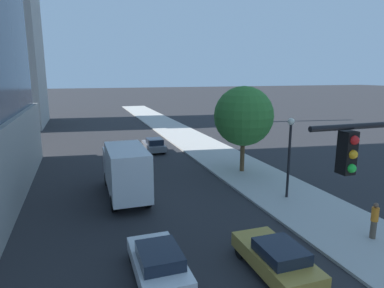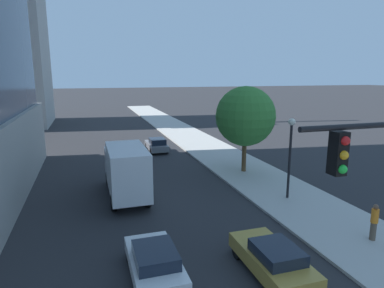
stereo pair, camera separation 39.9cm
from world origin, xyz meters
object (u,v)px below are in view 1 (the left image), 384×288
object	(u,v)px
street_tree	(244,116)
pedestrian_orange_shirt	(374,220)
car_gray	(154,145)
car_white	(158,262)
box_truck	(125,169)
street_lamp	(290,145)
car_gold	(276,258)

from	to	relation	value
street_tree	pedestrian_orange_shirt	world-z (taller)	street_tree
car_gray	street_tree	bearing A→B (deg)	-61.93
car_white	box_truck	world-z (taller)	box_truck
street_lamp	box_truck	xyz separation A→B (m)	(-9.77, 3.65, -1.66)
car_gray	car_gold	bearing A→B (deg)	-90.00
car_white	pedestrian_orange_shirt	size ratio (longest dim) A/B	2.28
car_white	street_lamp	bearing A→B (deg)	30.09
street_lamp	car_white	xyz separation A→B (m)	(-9.77, -5.66, -2.89)
car_white	car_gray	xyz separation A→B (m)	(4.54, 21.77, 0.02)
street_lamp	street_tree	distance (m)	6.40
car_gold	pedestrian_orange_shirt	size ratio (longest dim) A/B	2.37
box_truck	pedestrian_orange_shirt	distance (m)	14.32
car_white	box_truck	bearing A→B (deg)	90.00
street_lamp	street_tree	bearing A→B (deg)	90.02
street_lamp	car_white	world-z (taller)	street_lamp
street_tree	pedestrian_orange_shirt	xyz separation A→B (m)	(0.74, -12.35, -3.58)
street_lamp	car_gray	size ratio (longest dim) A/B	1.22
street_tree	car_white	bearing A→B (deg)	-129.23
car_white	car_gold	bearing A→B (deg)	-15.40
pedestrian_orange_shirt	box_truck	bearing A→B (deg)	137.30
street_tree	car_gray	bearing A→B (deg)	118.07
car_gray	box_truck	bearing A→B (deg)	-110.05
car_gray	street_lamp	bearing A→B (deg)	-72.01
car_white	box_truck	distance (m)	9.40
street_tree	street_lamp	bearing A→B (deg)	-89.98
street_tree	car_gold	world-z (taller)	street_tree
street_lamp	car_gold	world-z (taller)	street_lamp
street_tree	box_truck	distance (m)	10.49
street_lamp	pedestrian_orange_shirt	distance (m)	6.58
car_gold	box_truck	distance (m)	11.57
car_gold	car_gray	world-z (taller)	car_gray
street_tree	box_truck	world-z (taller)	street_tree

